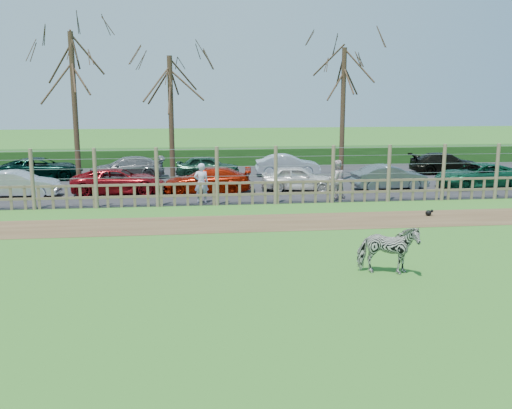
{
  "coord_description": "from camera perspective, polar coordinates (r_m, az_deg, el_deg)",
  "views": [
    {
      "loc": [
        -1.18,
        -15.8,
        4.77
      ],
      "look_at": [
        1.0,
        2.5,
        1.1
      ],
      "focal_mm": 40.0,
      "sensor_mm": 36.0,
      "label": 1
    }
  ],
  "objects": [
    {
      "name": "tree_left",
      "position": [
        28.81,
        -17.86,
        12.42
      ],
      "size": [
        4.8,
        4.8,
        7.88
      ],
      "color": "#3D2B1E",
      "rests_on": "ground"
    },
    {
      "name": "hedge",
      "position": [
        37.55,
        -4.96,
        4.77
      ],
      "size": [
        46.0,
        2.0,
        1.1
      ],
      "primitive_type": "cube",
      "color": "#1E4716",
      "rests_on": "ground"
    },
    {
      "name": "fence",
      "position": [
        24.15,
        -3.9,
        1.79
      ],
      "size": [
        30.16,
        0.16,
        2.5
      ],
      "color": "brown",
      "rests_on": "ground"
    },
    {
      "name": "car_5",
      "position": [
        28.59,
        13.21,
        2.66
      ],
      "size": [
        3.73,
        1.56,
        1.2
      ],
      "primitive_type": "imported",
      "rotation": [
        0.0,
        0.0,
        1.65
      ],
      "color": "#4D595D",
      "rests_on": "asphalt"
    },
    {
      "name": "car_1",
      "position": [
        27.96,
        -22.71,
        1.89
      ],
      "size": [
        3.66,
        1.31,
        1.2
      ],
      "primitive_type": "imported",
      "rotation": [
        0.0,
        0.0,
        1.56
      ],
      "color": "#AEB1BA",
      "rests_on": "asphalt"
    },
    {
      "name": "dirt_strip",
      "position": [
        20.88,
        -3.38,
        -1.95
      ],
      "size": [
        34.0,
        2.8,
        0.01
      ],
      "primitive_type": "cube",
      "color": "brown",
      "rests_on": "ground"
    },
    {
      "name": "car_6",
      "position": [
        30.6,
        21.34,
        2.73
      ],
      "size": [
        4.47,
        2.35,
        1.2
      ],
      "primitive_type": "imported",
      "rotation": [
        0.0,
        0.0,
        4.8
      ],
      "color": "#104E31",
      "rests_on": "asphalt"
    },
    {
      "name": "car_13",
      "position": [
        35.15,
        18.43,
        3.94
      ],
      "size": [
        4.25,
        1.98,
        1.2
      ],
      "primitive_type": "imported",
      "rotation": [
        0.0,
        0.0,
        1.5
      ],
      "color": "black",
      "rests_on": "asphalt"
    },
    {
      "name": "visitor_b",
      "position": [
        25.72,
        8.05,
        2.5
      ],
      "size": [
        0.99,
        0.86,
        1.72
      ],
      "primitive_type": "imported",
      "rotation": [
        0.0,
        0.0,
        3.42
      ],
      "color": "beige",
      "rests_on": "asphalt"
    },
    {
      "name": "ground",
      "position": [
        16.54,
        -2.43,
        -5.5
      ],
      "size": [
        120.0,
        120.0,
        0.0
      ],
      "primitive_type": "plane",
      "color": "#56993C",
      "rests_on": "ground"
    },
    {
      "name": "zebra",
      "position": [
        15.46,
        13.04,
        -4.42
      ],
      "size": [
        1.71,
        1.11,
        1.33
      ],
      "primitive_type": "imported",
      "rotation": [
        0.0,
        0.0,
        1.31
      ],
      "color": "gray",
      "rests_on": "ground"
    },
    {
      "name": "car_9",
      "position": [
        32.16,
        -12.83,
        3.6
      ],
      "size": [
        4.28,
        2.08,
        1.2
      ],
      "primitive_type": "imported",
      "rotation": [
        0.0,
        0.0,
        4.81
      ],
      "color": "slate",
      "rests_on": "asphalt"
    },
    {
      "name": "car_8",
      "position": [
        33.15,
        -20.66,
        3.38
      ],
      "size": [
        4.51,
        2.44,
        1.2
      ],
      "primitive_type": "imported",
      "rotation": [
        0.0,
        0.0,
        1.68
      ],
      "color": "black",
      "rests_on": "asphalt"
    },
    {
      "name": "tree_mid",
      "position": [
        29.31,
        -8.56,
        11.33
      ],
      "size": [
        4.8,
        4.8,
        6.83
      ],
      "color": "#3D2B1E",
      "rests_on": "ground"
    },
    {
      "name": "car_4",
      "position": [
        27.69,
        4.16,
        2.66
      ],
      "size": [
        3.67,
        1.85,
        1.2
      ],
      "primitive_type": "imported",
      "rotation": [
        0.0,
        0.0,
        1.44
      ],
      "color": "silver",
      "rests_on": "asphalt"
    },
    {
      "name": "car_3",
      "position": [
        27.03,
        -4.88,
        2.43
      ],
      "size": [
        4.28,
        2.09,
        1.2
      ],
      "primitive_type": "imported",
      "rotation": [
        0.0,
        0.0,
        4.61
      ],
      "color": "#941505",
      "rests_on": "asphalt"
    },
    {
      "name": "visitor_a",
      "position": [
        24.57,
        -5.49,
        2.15
      ],
      "size": [
        0.63,
        0.42,
        1.72
      ],
      "primitive_type": "imported",
      "rotation": [
        0.0,
        0.0,
        3.15
      ],
      "color": "silver",
      "rests_on": "asphalt"
    },
    {
      "name": "asphalt",
      "position": [
        30.69,
        -4.51,
        2.32
      ],
      "size": [
        44.0,
        13.0,
        0.04
      ],
      "primitive_type": "cube",
      "color": "#232326",
      "rests_on": "ground"
    },
    {
      "name": "car_2",
      "position": [
        27.42,
        -13.57,
        2.28
      ],
      "size": [
        4.42,
        2.22,
        1.2
      ],
      "primitive_type": "imported",
      "rotation": [
        0.0,
        0.0,
        1.62
      ],
      "color": "maroon",
      "rests_on": "asphalt"
    },
    {
      "name": "crow",
      "position": [
        23.18,
        16.89,
        -0.79
      ],
      "size": [
        0.31,
        0.23,
        0.25
      ],
      "color": "black",
      "rests_on": "ground"
    },
    {
      "name": "car_10",
      "position": [
        32.14,
        -4.85,
        3.84
      ],
      "size": [
        3.65,
        1.76,
        1.2
      ],
      "primitive_type": "imported",
      "rotation": [
        0.0,
        0.0,
        1.47
      ],
      "color": "#1D432E",
      "rests_on": "asphalt"
    },
    {
      "name": "tree_right",
      "position": [
        30.9,
        8.75,
        12.01
      ],
      "size": [
        4.8,
        4.8,
        7.35
      ],
      "color": "#3D2B1E",
      "rests_on": "ground"
    },
    {
      "name": "car_11",
      "position": [
        32.58,
        3.18,
        3.96
      ],
      "size": [
        3.7,
        1.45,
        1.2
      ],
      "primitive_type": "imported",
      "rotation": [
        0.0,
        0.0,
        1.52
      ],
      "color": "silver",
      "rests_on": "asphalt"
    }
  ]
}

